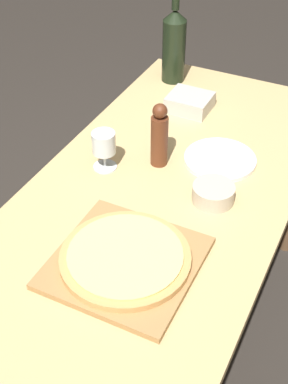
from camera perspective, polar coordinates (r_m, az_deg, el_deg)
ground_plane at (r=2.09m, az=0.19°, el=-17.62°), size 12.00×12.00×0.00m
dining_table at (r=1.57m, az=0.24°, el=-4.40°), size 0.74×1.76×0.76m
cutting_board at (r=1.35m, az=-1.99°, el=-7.54°), size 0.35×0.35×0.02m
pizza at (r=1.33m, az=-2.01°, el=-6.94°), size 0.33×0.33×0.02m
wine_bottle at (r=2.08m, az=3.22°, el=15.40°), size 0.09×0.09×0.36m
pepper_mill at (r=1.62m, az=1.65°, el=5.96°), size 0.05×0.05×0.21m
wine_glass at (r=1.61m, az=-4.30°, el=5.07°), size 0.07×0.07×0.13m
small_bowl at (r=1.53m, az=7.40°, el=-0.17°), size 0.12×0.12×0.05m
dinner_plate at (r=1.70m, az=8.11°, el=3.47°), size 0.23×0.23×0.01m
food_container at (r=1.94m, az=4.90°, el=9.52°), size 0.15×0.13×0.06m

